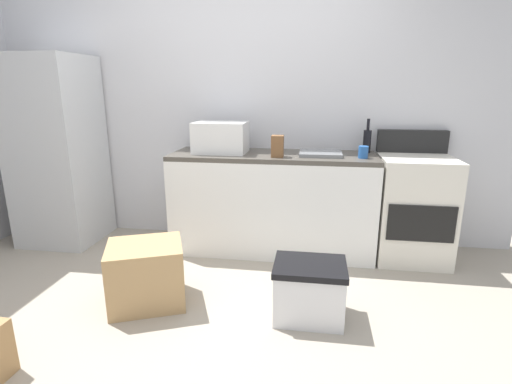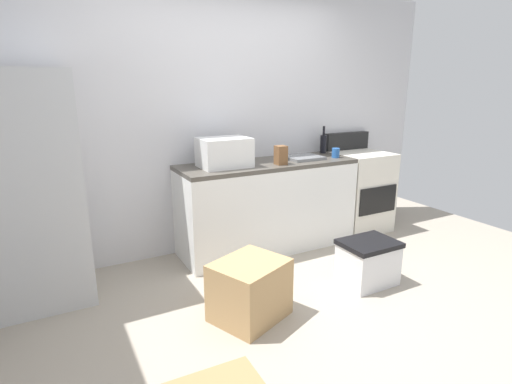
{
  "view_description": "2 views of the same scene",
  "coord_description": "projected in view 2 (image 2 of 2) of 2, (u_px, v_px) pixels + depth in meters",
  "views": [
    {
      "loc": [
        0.65,
        -2.15,
        1.46
      ],
      "look_at": [
        0.22,
        0.74,
        0.67
      ],
      "focal_mm": 27.07,
      "sensor_mm": 36.0,
      "label": 1
    },
    {
      "loc": [
        -1.64,
        -2.16,
        1.64
      ],
      "look_at": [
        -0.05,
        0.8,
        0.73
      ],
      "focal_mm": 27.97,
      "sensor_mm": 36.0,
      "label": 2
    }
  ],
  "objects": [
    {
      "name": "ground_plane",
      "position": [
        312.0,
        309.0,
        3.01
      ],
      "size": [
        6.0,
        6.0,
        0.0
      ],
      "primitive_type": "plane",
      "color": "#9E9384"
    },
    {
      "name": "refrigerator",
      "position": [
        33.0,
        191.0,
        2.96
      ],
      "size": [
        0.68,
        0.66,
        1.75
      ],
      "primitive_type": "cube",
      "color": "silver",
      "rests_on": "ground_plane"
    },
    {
      "name": "cardboard_box_medium",
      "position": [
        250.0,
        290.0,
        2.86
      ],
      "size": [
        0.62,
        0.58,
        0.43
      ],
      "primitive_type": "cube",
      "rotation": [
        0.0,
        0.0,
        0.39
      ],
      "color": "tan",
      "rests_on": "ground_plane"
    },
    {
      "name": "knife_block",
      "position": [
        281.0,
        155.0,
        3.81
      ],
      "size": [
        0.1,
        0.1,
        0.18
      ],
      "primitive_type": "cube",
      "color": "brown",
      "rests_on": "kitchen_counter"
    },
    {
      "name": "sink_basin",
      "position": [
        303.0,
        157.0,
        4.11
      ],
      "size": [
        0.36,
        0.32,
        0.03
      ],
      "primitive_type": "cube",
      "color": "slate",
      "rests_on": "kitchen_counter"
    },
    {
      "name": "kitchen_counter",
      "position": [
        267.0,
        206.0,
        4.05
      ],
      "size": [
        1.8,
        0.6,
        0.9
      ],
      "color": "white",
      "rests_on": "ground_plane"
    },
    {
      "name": "wall_back",
      "position": [
        225.0,
        120.0,
        3.99
      ],
      "size": [
        5.0,
        0.1,
        2.6
      ],
      "primitive_type": "cube",
      "color": "silver",
      "rests_on": "ground_plane"
    },
    {
      "name": "microwave",
      "position": [
        224.0,
        152.0,
        3.68
      ],
      "size": [
        0.46,
        0.34,
        0.27
      ],
      "primitive_type": "cube",
      "color": "white",
      "rests_on": "kitchen_counter"
    },
    {
      "name": "storage_bin",
      "position": [
        368.0,
        262.0,
        3.37
      ],
      "size": [
        0.46,
        0.36,
        0.38
      ],
      "color": "silver",
      "rests_on": "ground_plane"
    },
    {
      "name": "stove_oven",
      "position": [
        359.0,
        190.0,
        4.61
      ],
      "size": [
        0.6,
        0.61,
        1.1
      ],
      "color": "silver",
      "rests_on": "ground_plane"
    },
    {
      "name": "wine_bottle",
      "position": [
        323.0,
        143.0,
        4.44
      ],
      "size": [
        0.07,
        0.07,
        0.3
      ],
      "color": "black",
      "rests_on": "kitchen_counter"
    },
    {
      "name": "coffee_mug",
      "position": [
        336.0,
        153.0,
        4.18
      ],
      "size": [
        0.08,
        0.08,
        0.1
      ],
      "primitive_type": "cylinder",
      "color": "#2659A5",
      "rests_on": "kitchen_counter"
    }
  ]
}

